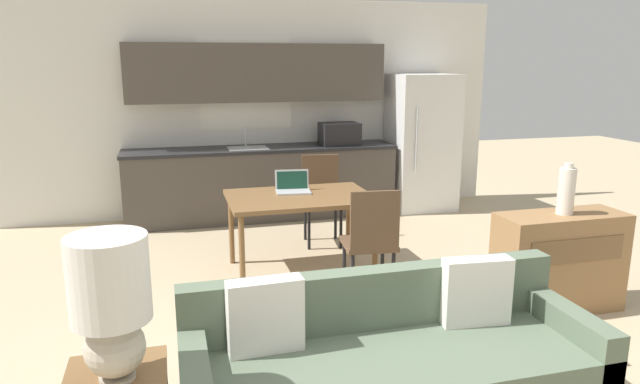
# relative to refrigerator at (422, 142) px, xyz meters

# --- Properties ---
(wall_back) EXTENTS (6.40, 0.07, 2.70)m
(wall_back) POSITION_rel_refrigerator_xyz_m (-2.13, 0.40, 0.47)
(wall_back) COLOR silver
(wall_back) RESTS_ON ground_plane
(kitchen_counter) EXTENTS (3.35, 0.65, 2.15)m
(kitchen_counter) POSITION_rel_refrigerator_xyz_m (-2.11, 0.10, -0.05)
(kitchen_counter) COLOR #4C443D
(kitchen_counter) RESTS_ON ground_plane
(refrigerator) EXTENTS (0.82, 0.73, 1.78)m
(refrigerator) POSITION_rel_refrigerator_xyz_m (0.00, 0.00, 0.00)
(refrigerator) COLOR white
(refrigerator) RESTS_ON ground_plane
(dining_table) EXTENTS (1.32, 0.90, 0.73)m
(dining_table) POSITION_rel_refrigerator_xyz_m (-2.11, -1.92, -0.22)
(dining_table) COLOR brown
(dining_table) RESTS_ON ground_plane
(couch) EXTENTS (2.23, 0.80, 0.83)m
(couch) POSITION_rel_refrigerator_xyz_m (-2.16, -4.25, -0.56)
(couch) COLOR #3D2D1E
(couch) RESTS_ON ground_plane
(table_lamp) EXTENTS (0.35, 0.35, 0.67)m
(table_lamp) POSITION_rel_refrigerator_xyz_m (-3.54, -4.42, 0.04)
(table_lamp) COLOR #B2A893
(table_lamp) RESTS_ON side_table
(credenza) EXTENTS (1.01, 0.40, 0.79)m
(credenza) POSITION_rel_refrigerator_xyz_m (-0.33, -3.27, -0.49)
(credenza) COLOR olive
(credenza) RESTS_ON ground_plane
(vase) EXTENTS (0.13, 0.13, 0.40)m
(vase) POSITION_rel_refrigerator_xyz_m (-0.32, -3.27, 0.08)
(vase) COLOR beige
(vase) RESTS_ON credenza
(dining_chair_far_right) EXTENTS (0.47, 0.47, 0.95)m
(dining_chair_far_right) POSITION_rel_refrigerator_xyz_m (-1.68, -1.10, -0.36)
(dining_chair_far_right) COLOR brown
(dining_chair_far_right) RESTS_ON ground_plane
(dining_chair_near_right) EXTENTS (0.46, 0.46, 0.95)m
(dining_chair_near_right) POSITION_rel_refrigerator_xyz_m (-1.69, -2.69, -0.36)
(dining_chair_near_right) COLOR brown
(dining_chair_near_right) RESTS_ON ground_plane
(laptop) EXTENTS (0.35, 0.29, 0.20)m
(laptop) POSITION_rel_refrigerator_xyz_m (-2.14, -1.74, -0.11)
(laptop) COLOR #B7BABC
(laptop) RESTS_ON dining_table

